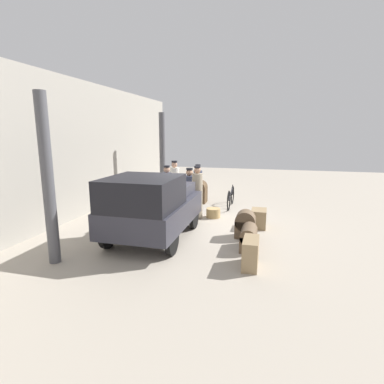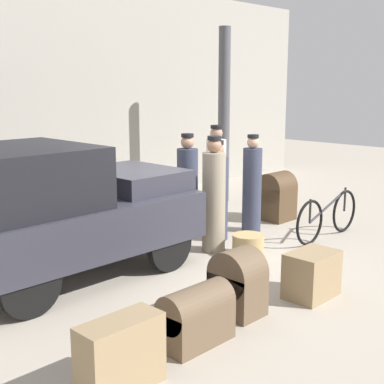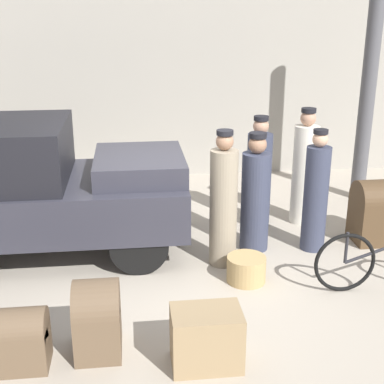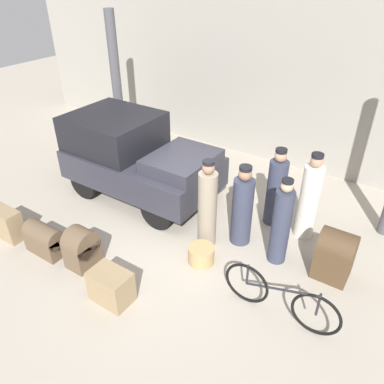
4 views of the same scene
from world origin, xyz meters
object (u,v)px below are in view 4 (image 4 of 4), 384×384
at_px(bicycle, 280,298).
at_px(porter_standing_middle, 207,207).
at_px(conductor_in_dark_uniform, 309,200).
at_px(suitcase_black_upright, 6,223).
at_px(wicker_basket, 201,254).
at_px(trunk_umber_medium, 335,254).
at_px(porter_carrying_trunk, 281,225).
at_px(porter_lifting_near_truck, 276,190).
at_px(suitcase_tan_flat, 111,286).
at_px(truck, 135,155).
at_px(porter_with_bicycle, 242,209).
at_px(trunk_large_brown, 82,248).
at_px(trunk_wicker_pale, 45,239).

height_order(bicycle, porter_standing_middle, porter_standing_middle).
distance_m(conductor_in_dark_uniform, suitcase_black_upright, 5.74).
bearing_deg(wicker_basket, trunk_umber_medium, 25.14).
xyz_separation_m(porter_carrying_trunk, conductor_in_dark_uniform, (0.15, 0.95, 0.04)).
xyz_separation_m(porter_lifting_near_truck, conductor_in_dark_uniform, (0.67, -0.07, 0.06)).
bearing_deg(suitcase_tan_flat, porter_carrying_trunk, 52.25).
bearing_deg(truck, conductor_in_dark_uniform, 8.89).
bearing_deg(porter_carrying_trunk, truck, 173.93).
height_order(wicker_basket, trunk_umber_medium, trunk_umber_medium).
xyz_separation_m(wicker_basket, porter_lifting_near_truck, (0.57, 1.82, 0.59)).
relative_size(wicker_basket, porter_carrying_trunk, 0.28).
distance_m(porter_lifting_near_truck, porter_with_bicycle, 0.95).
xyz_separation_m(porter_lifting_near_truck, suitcase_black_upright, (-4.06, -3.27, -0.44)).
bearing_deg(wicker_basket, suitcase_tan_flat, -114.89).
relative_size(suitcase_tan_flat, trunk_large_brown, 0.86).
bearing_deg(porter_with_bicycle, suitcase_black_upright, -148.16).
bearing_deg(wicker_basket, trunk_large_brown, -144.75).
distance_m(porter_with_bicycle, trunk_large_brown, 2.90).
bearing_deg(trunk_wicker_pale, porter_carrying_trunk, 30.84).
height_order(porter_carrying_trunk, conductor_in_dark_uniform, conductor_in_dark_uniform).
height_order(porter_carrying_trunk, trunk_large_brown, porter_carrying_trunk).
bearing_deg(suitcase_black_upright, truck, 68.43).
relative_size(trunk_umber_medium, trunk_wicker_pale, 1.19).
bearing_deg(porter_lifting_near_truck, porter_with_bicycle, -106.22).
relative_size(porter_lifting_near_truck, suitcase_black_upright, 2.25).
distance_m(porter_carrying_trunk, porter_standing_middle, 1.32).
bearing_deg(porter_standing_middle, trunk_wicker_pale, -141.19).
distance_m(wicker_basket, trunk_large_brown, 2.07).
height_order(conductor_in_dark_uniform, porter_with_bicycle, conductor_in_dark_uniform).
bearing_deg(trunk_large_brown, porter_standing_middle, 48.81).
bearing_deg(truck, bicycle, -20.85).
relative_size(wicker_basket, porter_standing_middle, 0.27).
distance_m(porter_with_bicycle, suitcase_black_upright, 4.49).
bearing_deg(wicker_basket, trunk_wicker_pale, -151.75).
bearing_deg(wicker_basket, conductor_in_dark_uniform, 54.73).
bearing_deg(porter_with_bicycle, porter_standing_middle, -141.39).
relative_size(porter_lifting_near_truck, suitcase_tan_flat, 2.57).
height_order(porter_carrying_trunk, trunk_umber_medium, porter_carrying_trunk).
bearing_deg(suitcase_tan_flat, conductor_in_dark_uniform, 59.26).
height_order(suitcase_tan_flat, trunk_umber_medium, trunk_umber_medium).
distance_m(suitcase_black_upright, suitcase_tan_flat, 2.80).
relative_size(truck, wicker_basket, 7.09).
distance_m(porter_standing_middle, trunk_large_brown, 2.29).
distance_m(truck, porter_carrying_trunk, 3.57).
distance_m(porter_carrying_trunk, conductor_in_dark_uniform, 0.97).
height_order(porter_carrying_trunk, suitcase_black_upright, porter_carrying_trunk).
bearing_deg(porter_lifting_near_truck, trunk_umber_medium, -31.20).
distance_m(porter_carrying_trunk, porter_with_bicycle, 0.79).
distance_m(conductor_in_dark_uniform, trunk_wicker_pale, 4.87).
height_order(truck, trunk_large_brown, truck).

